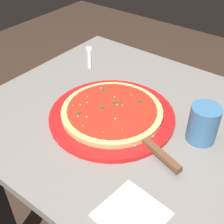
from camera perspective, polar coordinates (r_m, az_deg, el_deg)
restaurant_table at (r=1.02m, az=2.14°, el=-7.29°), size 0.86×0.78×0.76m
serving_plate at (r=0.89m, az=-0.00°, el=-0.65°), size 0.38×0.38×0.01m
pizza at (r=0.88m, az=-0.00°, el=0.20°), size 0.30×0.30×0.02m
pizza_server at (r=0.78m, az=7.38°, el=-6.42°), size 0.22×0.11×0.01m
cup_tall_drink at (r=0.83m, az=17.12°, el=-2.16°), size 0.08×0.08×0.11m
napkin_folded_right at (r=0.67m, az=3.80°, el=-19.03°), size 0.14×0.14×0.00m
fork at (r=1.23m, az=-4.40°, el=10.75°), size 0.14×0.15×0.00m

